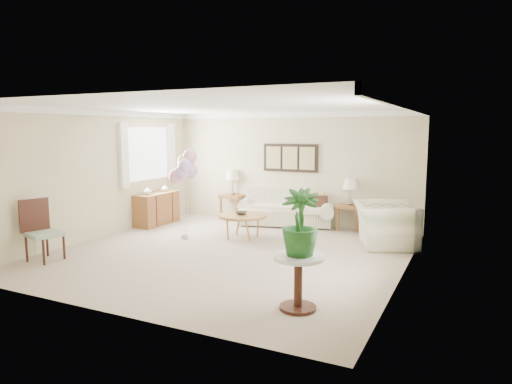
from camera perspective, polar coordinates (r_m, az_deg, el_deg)
ground_plane at (r=8.27m, az=-3.46°, el=-7.63°), size 6.00×6.00×0.00m
room_shell at (r=8.13m, az=-3.91°, el=3.75°), size 6.04×6.04×2.60m
wall_art_triptych at (r=10.68m, az=4.30°, el=4.27°), size 1.35×0.06×0.65m
sofa at (r=10.67m, az=3.88°, el=-2.30°), size 2.52×1.37×0.85m
end_table_left at (r=11.36m, az=-2.95°, el=-0.78°), size 0.56×0.51×0.61m
end_table_right at (r=10.25m, az=11.61°, el=-2.06°), size 0.52×0.47×0.57m
lamp_left at (r=11.29m, az=-2.97°, el=2.07°), size 0.35×0.35×0.62m
lamp_right at (r=10.17m, az=11.69°, el=0.92°), size 0.33×0.33×0.58m
coffee_table at (r=9.26m, az=-1.65°, el=-3.07°), size 0.98×0.98×0.49m
decor_bowl at (r=9.25m, az=-1.85°, el=-2.65°), size 0.25×0.25×0.06m
armchair at (r=9.05m, az=15.84°, el=-3.93°), size 1.46×1.55×0.81m
side_table at (r=5.65m, az=5.31°, el=-9.56°), size 0.62×0.62×0.68m
potted_plant at (r=5.53m, az=5.50°, el=-3.79°), size 0.55×0.55×0.82m
accent_chair at (r=8.51m, az=-25.27°, el=-4.17°), size 0.63×0.63×1.04m
credenza at (r=10.92m, az=-12.29°, el=-2.04°), size 0.46×1.20×0.74m
vase_white at (r=10.57m, az=-13.43°, el=0.15°), size 0.24×0.24×0.19m
vase_sage at (r=11.07m, az=-11.35°, el=0.50°), size 0.20×0.20×0.17m
balloon_cluster at (r=9.22m, az=-8.90°, el=3.04°), size 0.52×0.48×1.83m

